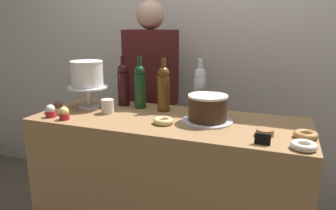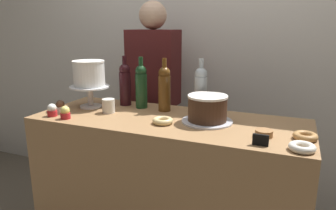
# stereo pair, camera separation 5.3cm
# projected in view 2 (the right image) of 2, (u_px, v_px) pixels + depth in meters

# --- Properties ---
(back_wall) EXTENTS (6.00, 0.05, 2.60)m
(back_wall) POSITION_uv_depth(u_px,v_px,m) (210.00, 42.00, 2.48)
(back_wall) COLOR silver
(back_wall) RESTS_ON ground_plane
(display_counter) EXTENTS (1.55, 0.59, 0.92)m
(display_counter) POSITION_uv_depth(u_px,v_px,m) (168.00, 191.00, 1.90)
(display_counter) COLOR #997047
(display_counter) RESTS_ON ground_plane
(cake_stand_pedestal) EXTENTS (0.25, 0.25, 0.14)m
(cake_stand_pedestal) POSITION_uv_depth(u_px,v_px,m) (90.00, 93.00, 2.02)
(cake_stand_pedestal) COLOR silver
(cake_stand_pedestal) RESTS_ON display_counter
(white_layer_cake) EXTENTS (0.20, 0.20, 0.16)m
(white_layer_cake) POSITION_uv_depth(u_px,v_px,m) (89.00, 73.00, 1.99)
(white_layer_cake) COLOR white
(white_layer_cake) RESTS_ON cake_stand_pedestal
(silver_serving_platter) EXTENTS (0.28, 0.28, 0.01)m
(silver_serving_platter) POSITION_uv_depth(u_px,v_px,m) (207.00, 121.00, 1.72)
(silver_serving_platter) COLOR silver
(silver_serving_platter) RESTS_ON display_counter
(chocolate_round_cake) EXTENTS (0.22, 0.22, 0.14)m
(chocolate_round_cake) POSITION_uv_depth(u_px,v_px,m) (207.00, 108.00, 1.71)
(chocolate_round_cake) COLOR #3D2619
(chocolate_round_cake) RESTS_ON silver_serving_platter
(wine_bottle_clear) EXTENTS (0.08, 0.08, 0.33)m
(wine_bottle_clear) POSITION_uv_depth(u_px,v_px,m) (201.00, 89.00, 1.88)
(wine_bottle_clear) COLOR #B2BCC1
(wine_bottle_clear) RESTS_ON display_counter
(wine_bottle_green) EXTENTS (0.08, 0.08, 0.33)m
(wine_bottle_green) POSITION_uv_depth(u_px,v_px,m) (141.00, 85.00, 2.00)
(wine_bottle_green) COLOR #193D1E
(wine_bottle_green) RESTS_ON display_counter
(wine_bottle_amber) EXTENTS (0.08, 0.08, 0.33)m
(wine_bottle_amber) POSITION_uv_depth(u_px,v_px,m) (164.00, 88.00, 1.92)
(wine_bottle_amber) COLOR #5B3814
(wine_bottle_amber) RESTS_ON display_counter
(wine_bottle_dark_red) EXTENTS (0.08, 0.08, 0.33)m
(wine_bottle_dark_red) POSITION_uv_depth(u_px,v_px,m) (125.00, 84.00, 2.06)
(wine_bottle_dark_red) COLOR black
(wine_bottle_dark_red) RESTS_ON display_counter
(cupcake_chocolate) EXTENTS (0.06, 0.06, 0.07)m
(cupcake_chocolate) POSITION_uv_depth(u_px,v_px,m) (60.00, 107.00, 1.92)
(cupcake_chocolate) COLOR white
(cupcake_chocolate) RESTS_ON display_counter
(cupcake_lemon) EXTENTS (0.06, 0.06, 0.07)m
(cupcake_lemon) POSITION_uv_depth(u_px,v_px,m) (65.00, 113.00, 1.78)
(cupcake_lemon) COLOR red
(cupcake_lemon) RESTS_ON display_counter
(cupcake_vanilla) EXTENTS (0.06, 0.06, 0.07)m
(cupcake_vanilla) POSITION_uv_depth(u_px,v_px,m) (52.00, 110.00, 1.83)
(cupcake_vanilla) COLOR red
(cupcake_vanilla) RESTS_ON display_counter
(donut_glazed) EXTENTS (0.11, 0.11, 0.03)m
(donut_glazed) POSITION_uv_depth(u_px,v_px,m) (163.00, 121.00, 1.70)
(donut_glazed) COLOR #E0C17F
(donut_glazed) RESTS_ON display_counter
(donut_sugar) EXTENTS (0.11, 0.11, 0.03)m
(donut_sugar) POSITION_uv_depth(u_px,v_px,m) (302.00, 147.00, 1.33)
(donut_sugar) COLOR silver
(donut_sugar) RESTS_ON display_counter
(donut_maple) EXTENTS (0.11, 0.11, 0.03)m
(donut_maple) POSITION_uv_depth(u_px,v_px,m) (305.00, 136.00, 1.46)
(donut_maple) COLOR #B27F47
(donut_maple) RESTS_ON display_counter
(cookie_stack) EXTENTS (0.08, 0.08, 0.03)m
(cookie_stack) POSITION_uv_depth(u_px,v_px,m) (264.00, 133.00, 1.50)
(cookie_stack) COLOR olive
(cookie_stack) RESTS_ON display_counter
(price_sign_chalkboard) EXTENTS (0.07, 0.01, 0.05)m
(price_sign_chalkboard) POSITION_uv_depth(u_px,v_px,m) (261.00, 140.00, 1.38)
(price_sign_chalkboard) COLOR black
(price_sign_chalkboard) RESTS_ON display_counter
(coffee_cup_ceramic) EXTENTS (0.08, 0.08, 0.08)m
(coffee_cup_ceramic) POSITION_uv_depth(u_px,v_px,m) (109.00, 106.00, 1.90)
(coffee_cup_ceramic) COLOR silver
(coffee_cup_ceramic) RESTS_ON display_counter
(barista_figure) EXTENTS (0.36, 0.22, 1.60)m
(barista_figure) POSITION_uv_depth(u_px,v_px,m) (154.00, 105.00, 2.40)
(barista_figure) COLOR black
(barista_figure) RESTS_ON ground_plane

